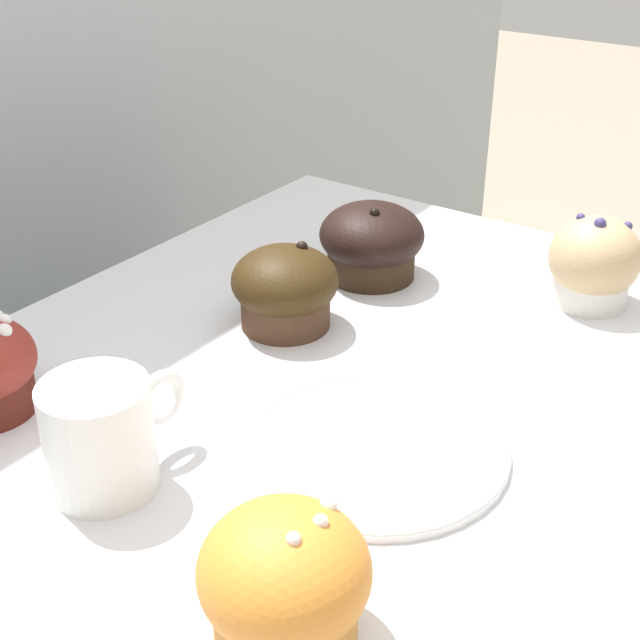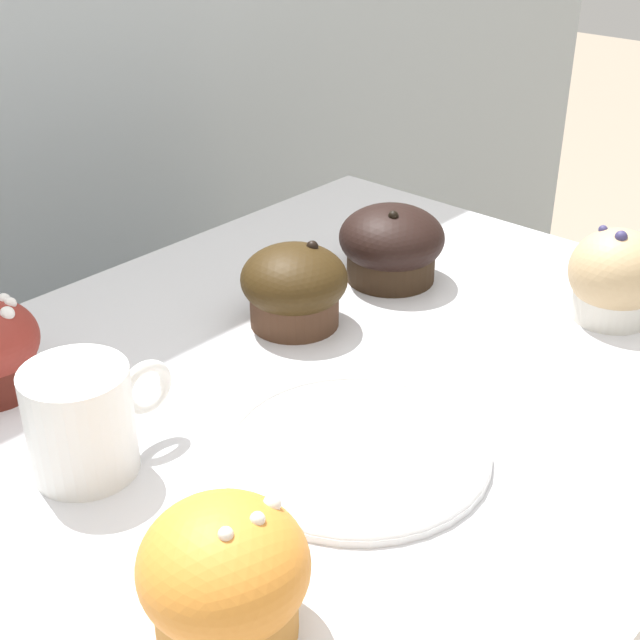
{
  "view_description": "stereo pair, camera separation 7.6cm",
  "coord_description": "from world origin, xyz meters",
  "px_view_note": "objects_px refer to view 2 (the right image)",
  "views": [
    {
      "loc": [
        -0.44,
        -0.37,
        1.3
      ],
      "look_at": [
        0.1,
        0.02,
        0.94
      ],
      "focal_mm": 50.0,
      "sensor_mm": 36.0,
      "label": 1
    },
    {
      "loc": [
        -0.4,
        -0.43,
        1.3
      ],
      "look_at": [
        0.1,
        0.02,
        0.94
      ],
      "focal_mm": 50.0,
      "sensor_mm": 36.0,
      "label": 2
    }
  ],
  "objects_px": {
    "muffin_back_left": "(225,577)",
    "serving_plate": "(356,449)",
    "muffin_front_center": "(615,278)",
    "coffee_cup": "(82,418)",
    "muffin_front_right": "(294,287)",
    "muffin_front_left": "(391,245)"
  },
  "relations": [
    {
      "from": "serving_plate",
      "to": "muffin_back_left",
      "type": "bearing_deg",
      "value": -163.82
    },
    {
      "from": "coffee_cup",
      "to": "serving_plate",
      "type": "height_order",
      "value": "coffee_cup"
    },
    {
      "from": "muffin_front_right",
      "to": "muffin_front_center",
      "type": "bearing_deg",
      "value": -46.05
    },
    {
      "from": "muffin_back_left",
      "to": "coffee_cup",
      "type": "relative_size",
      "value": 0.84
    },
    {
      "from": "muffin_front_center",
      "to": "coffee_cup",
      "type": "relative_size",
      "value": 0.81
    },
    {
      "from": "muffin_front_center",
      "to": "serving_plate",
      "type": "height_order",
      "value": "muffin_front_center"
    },
    {
      "from": "muffin_front_left",
      "to": "serving_plate",
      "type": "relative_size",
      "value": 0.54
    },
    {
      "from": "muffin_front_left",
      "to": "coffee_cup",
      "type": "height_order",
      "value": "coffee_cup"
    },
    {
      "from": "coffee_cup",
      "to": "serving_plate",
      "type": "bearing_deg",
      "value": -43.55
    },
    {
      "from": "coffee_cup",
      "to": "muffin_back_left",
      "type": "bearing_deg",
      "value": -101.01
    },
    {
      "from": "serving_plate",
      "to": "coffee_cup",
      "type": "bearing_deg",
      "value": 136.45
    },
    {
      "from": "muffin_front_center",
      "to": "muffin_front_right",
      "type": "xyz_separation_m",
      "value": [
        -0.21,
        0.22,
        -0.0
      ]
    },
    {
      "from": "muffin_front_center",
      "to": "coffee_cup",
      "type": "bearing_deg",
      "value": 159.09
    },
    {
      "from": "muffin_back_left",
      "to": "serving_plate",
      "type": "xyz_separation_m",
      "value": [
        0.18,
        0.05,
        -0.04
      ]
    },
    {
      "from": "muffin_front_center",
      "to": "muffin_back_left",
      "type": "bearing_deg",
      "value": -179.12
    },
    {
      "from": "muffin_front_left",
      "to": "muffin_front_right",
      "type": "xyz_separation_m",
      "value": [
        -0.14,
        0.01,
        -0.0
      ]
    },
    {
      "from": "muffin_front_left",
      "to": "coffee_cup",
      "type": "distance_m",
      "value": 0.4
    },
    {
      "from": "serving_plate",
      "to": "muffin_front_left",
      "type": "bearing_deg",
      "value": 32.89
    },
    {
      "from": "muffin_front_left",
      "to": "coffee_cup",
      "type": "xyz_separation_m",
      "value": [
        -0.4,
        -0.03,
        0.01
      ]
    },
    {
      "from": "muffin_front_center",
      "to": "muffin_front_right",
      "type": "relative_size",
      "value": 0.94
    },
    {
      "from": "muffin_front_right",
      "to": "serving_plate",
      "type": "xyz_separation_m",
      "value": [
        -0.12,
        -0.17,
        -0.03
      ]
    },
    {
      "from": "serving_plate",
      "to": "muffin_front_center",
      "type": "bearing_deg",
      "value": -7.68
    }
  ]
}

